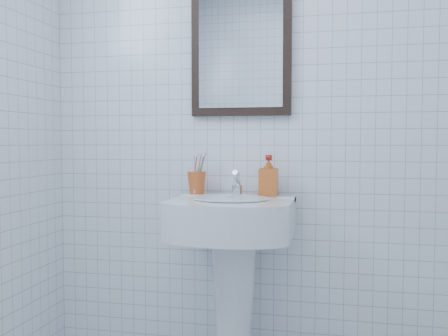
# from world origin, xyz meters

# --- Properties ---
(wall_back) EXTENTS (2.20, 0.02, 2.50)m
(wall_back) POSITION_xyz_m (0.00, 1.20, 1.25)
(wall_back) COLOR white
(wall_back) RESTS_ON ground
(washbasin) EXTENTS (0.56, 0.41, 0.86)m
(washbasin) POSITION_xyz_m (-0.10, 0.99, 0.58)
(washbasin) COLOR white
(washbasin) RESTS_ON ground
(faucet) EXTENTS (0.05, 0.11, 0.13)m
(faucet) POSITION_xyz_m (-0.10, 1.09, 0.90)
(faucet) COLOR silver
(faucet) RESTS_ON washbasin
(toothbrush_cup) EXTENTS (0.11, 0.11, 0.11)m
(toothbrush_cup) POSITION_xyz_m (-0.31, 1.11, 0.91)
(toothbrush_cup) COLOR #D05020
(toothbrush_cup) RESTS_ON washbasin
(soap_dispenser) EXTENTS (0.09, 0.09, 0.19)m
(soap_dispenser) POSITION_xyz_m (0.05, 1.10, 0.95)
(soap_dispenser) COLOR #C13D12
(soap_dispenser) RESTS_ON washbasin
(wall_mirror) EXTENTS (0.50, 0.04, 0.62)m
(wall_mirror) POSITION_xyz_m (-0.10, 1.18, 1.55)
(wall_mirror) COLOR black
(wall_mirror) RESTS_ON wall_back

